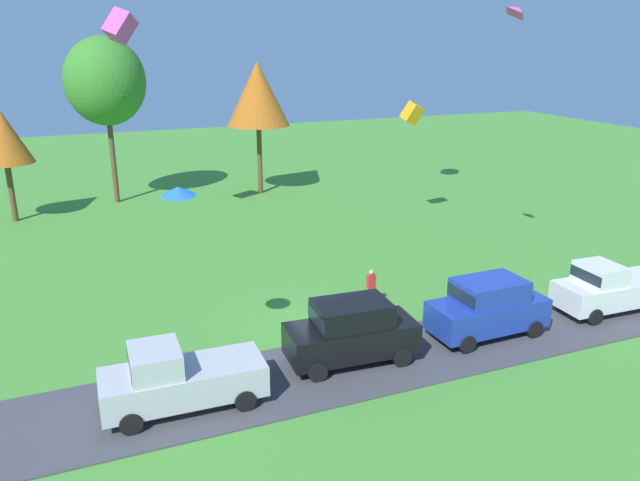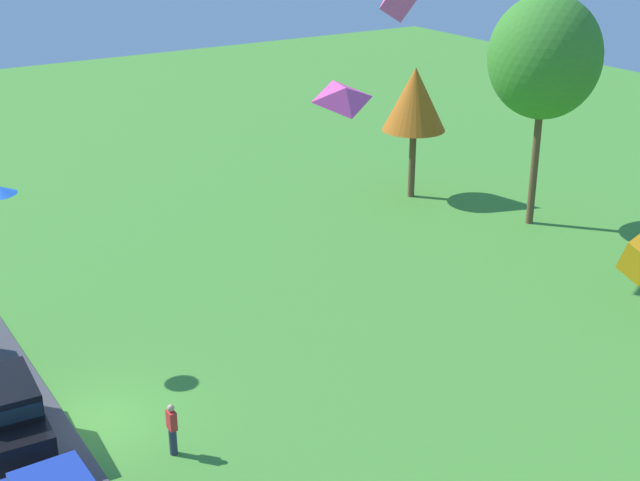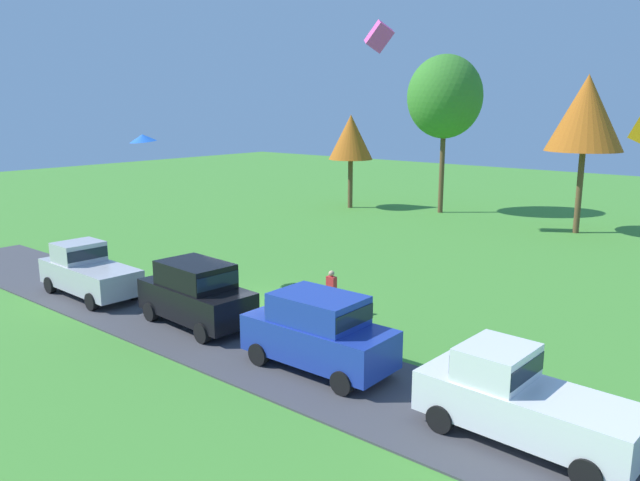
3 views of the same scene
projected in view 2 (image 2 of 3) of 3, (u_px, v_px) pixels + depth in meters
name	position (u px, v px, depth m)	size (l,w,h in m)	color
ground_plane	(95.00, 424.00, 28.18)	(120.00, 120.00, 0.00)	#478E33
pavement_strip	(3.00, 452.00, 26.75)	(36.00, 4.40, 0.06)	#424247
car_suv_mid_row	(6.00, 413.00, 26.43)	(4.71, 2.28, 2.28)	black
person_on_lawn	(172.00, 429.00, 26.38)	(0.36, 0.24, 1.71)	#2D334C
tree_far_right	(415.00, 100.00, 46.48)	(3.33, 3.33, 7.04)	brown
tree_lone_near	(545.00, 57.00, 41.60)	(5.32, 5.32, 11.23)	brown
kite_diamond_mid_center	(346.00, 96.00, 16.97)	(0.93, 0.75, 0.31)	#EA4C9E
kite_delta_high_left	(0.00, 191.00, 29.62)	(1.10, 1.10, 0.30)	blue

